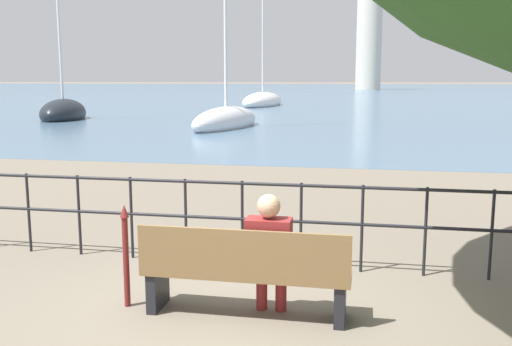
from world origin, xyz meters
TOP-DOWN VIEW (x-y plane):
  - ground_plane at (0.00, 0.00)m, footprint 1000.00×1000.00m
  - harbor_water at (0.00, 159.50)m, footprint 600.00×300.00m
  - park_bench at (0.00, -0.07)m, footprint 2.01×0.45m
  - seated_person_left at (0.22, 0.01)m, footprint 0.43×0.35m
  - promenade_railing at (0.00, 1.48)m, footprint 15.18×0.04m
  - closed_umbrella at (-1.22, -0.03)m, footprint 0.09×0.09m
  - sailboat_0 at (-7.79, 43.86)m, footprint 3.29×9.03m
  - sailboat_1 at (-15.96, 24.91)m, footprint 3.33×5.43m
  - sailboat_2 at (-5.39, 20.99)m, footprint 2.75×6.50m
  - harbor_lighthouse at (1.19, 126.98)m, footprint 5.57×5.57m

SIDE VIEW (x-z plane):
  - ground_plane at x=0.00m, z-range 0.00..0.00m
  - harbor_water at x=0.00m, z-range 0.00..0.01m
  - sailboat_1 at x=-15.96m, z-range -4.40..5.15m
  - sailboat_0 at x=-7.79m, z-range -5.56..6.31m
  - sailboat_2 at x=-5.39m, z-range -5.79..6.54m
  - park_bench at x=0.00m, z-range -0.01..0.89m
  - closed_umbrella at x=-1.22m, z-range 0.06..1.11m
  - seated_person_left at x=0.22m, z-range 0.06..1.27m
  - promenade_railing at x=0.00m, z-range 0.17..1.22m
  - harbor_lighthouse at x=1.19m, z-range -0.90..25.00m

